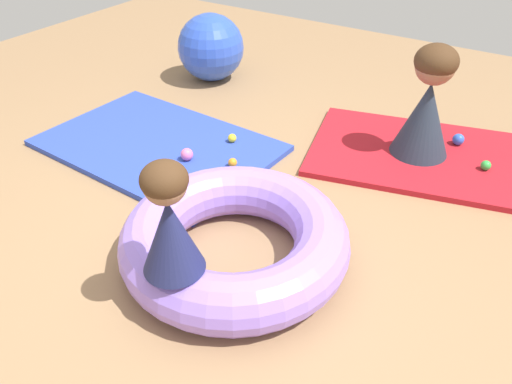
{
  "coord_description": "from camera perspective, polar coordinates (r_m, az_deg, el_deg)",
  "views": [
    {
      "loc": [
        1.27,
        -1.6,
        1.83
      ],
      "look_at": [
        0.11,
        0.21,
        0.32
      ],
      "focal_mm": 35.91,
      "sensor_mm": 36.0,
      "label": 1
    }
  ],
  "objects": [
    {
      "name": "ground_plane",
      "position": [
        2.75,
        -4.37,
        -6.94
      ],
      "size": [
        8.0,
        8.0,
        0.0
      ],
      "primitive_type": "plane",
      "color": "#93704C"
    },
    {
      "name": "gym_mat_center_rear",
      "position": [
        3.71,
        17.5,
        4.03
      ],
      "size": [
        1.63,
        1.32,
        0.04
      ],
      "primitive_type": "cube",
      "rotation": [
        0.0,
        0.0,
        0.25
      ],
      "color": "#B21923",
      "rests_on": "ground"
    },
    {
      "name": "play_ball_orange",
      "position": [
        3.36,
        -2.62,
        3.3
      ],
      "size": [
        0.06,
        0.06,
        0.06
      ],
      "primitive_type": "sphere",
      "color": "orange",
      "rests_on": "gym_mat_front"
    },
    {
      "name": "play_ball_yellow",
      "position": [
        3.64,
        -2.68,
        6.03
      ],
      "size": [
        0.06,
        0.06,
        0.06
      ],
      "primitive_type": "sphere",
      "color": "yellow",
      "rests_on": "gym_mat_front"
    },
    {
      "name": "adult_seated",
      "position": [
        3.54,
        18.59,
        9.39
      ],
      "size": [
        0.53,
        0.53,
        0.75
      ],
      "rotation": [
        0.0,
        0.0,
        5.76
      ],
      "color": "#232D3D",
      "rests_on": "gym_mat_center_rear"
    },
    {
      "name": "play_ball_green",
      "position": [
        3.64,
        24.23,
        2.72
      ],
      "size": [
        0.06,
        0.06,
        0.06
      ],
      "primitive_type": "sphere",
      "color": "green",
      "rests_on": "gym_mat_center_rear"
    },
    {
      "name": "play_ball_blue",
      "position": [
        3.87,
        21.61,
        5.48
      ],
      "size": [
        0.08,
        0.08,
        0.08
      ],
      "primitive_type": "sphere",
      "color": "blue",
      "rests_on": "gym_mat_center_rear"
    },
    {
      "name": "child_in_navy",
      "position": [
        2.12,
        -9.66,
        -3.12
      ],
      "size": [
        0.38,
        0.38,
        0.53
      ],
      "rotation": [
        0.0,
        0.0,
        2.54
      ],
      "color": "navy",
      "rests_on": "inflatable_cushion"
    },
    {
      "name": "exercise_ball_large",
      "position": [
        4.71,
        -5.05,
        15.75
      ],
      "size": [
        0.58,
        0.58,
        0.58
      ],
      "primitive_type": "sphere",
      "color": "blue",
      "rests_on": "ground"
    },
    {
      "name": "gym_mat_front",
      "position": [
        3.71,
        -10.84,
        5.12
      ],
      "size": [
        1.66,
        1.16,
        0.04
      ],
      "primitive_type": "cube",
      "rotation": [
        0.0,
        0.0,
        -0.06
      ],
      "color": "#2D47B7",
      "rests_on": "ground"
    },
    {
      "name": "inflatable_cushion",
      "position": [
        2.61,
        -2.38,
        -5.33
      ],
      "size": [
        1.17,
        1.17,
        0.28
      ],
      "primitive_type": "torus",
      "color": "#9975EA",
      "rests_on": "ground"
    },
    {
      "name": "play_ball_pink",
      "position": [
        3.45,
        -7.71,
        4.17
      ],
      "size": [
        0.08,
        0.08,
        0.08
      ],
      "primitive_type": "sphere",
      "color": "pink",
      "rests_on": "gym_mat_front"
    }
  ]
}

